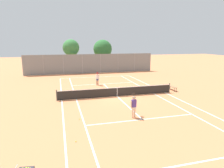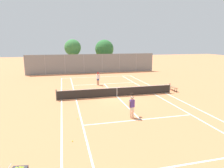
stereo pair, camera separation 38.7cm
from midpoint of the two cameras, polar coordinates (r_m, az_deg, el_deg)
The scene contains 13 objects.
ground_plane at distance 20.43m, azimuth 0.94°, elevation -3.57°, with size 120.00×120.00×0.00m, color #CC7A4C.
court_line_markings at distance 20.43m, azimuth 0.94°, elevation -3.56°, with size 11.10×23.90×0.01m.
tennis_net at distance 20.30m, azimuth 0.95°, elevation -2.19°, with size 12.00×0.10×1.07m.
player_near_side at distance 14.67m, azimuth 5.46°, elevation -6.15°, with size 0.55×0.83×1.77m.
player_far_left at distance 25.65m, azimuth -4.65°, elevation 1.72°, with size 0.49×0.87×1.77m.
loose_tennis_ball_0 at distance 14.79m, azimuth -10.06°, elevation -9.81°, with size 0.07×0.07×0.07m, color #D1DB33.
loose_tennis_ball_1 at distance 11.79m, azimuth -11.25°, elevation -15.78°, with size 0.07×0.07×0.07m, color #D1DB33.
loose_tennis_ball_2 at distance 28.56m, azimuth -14.04°, elevation 0.63°, with size 0.07×0.07×0.07m, color #D1DB33.
loose_tennis_ball_3 at distance 19.41m, azimuth -5.92°, elevation -4.38°, with size 0.07×0.07×0.07m, color #D1DB33.
courtside_bench at distance 23.83m, azimuth 16.40°, elevation -0.79°, with size 0.36×1.50×0.47m.
back_fence at distance 35.50m, azimuth -6.17°, elevation 5.80°, with size 22.67×0.08×3.38m.
tree_behind_left at distance 37.58m, azimuth -11.83°, elevation 9.96°, with size 2.99×2.99×5.93m.
tree_behind_right at distance 39.34m, azimuth -2.90°, elevation 9.75°, with size 3.59×3.59×5.89m.
Camera 1 is at (-5.61, -18.87, 5.48)m, focal length 32.00 mm.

